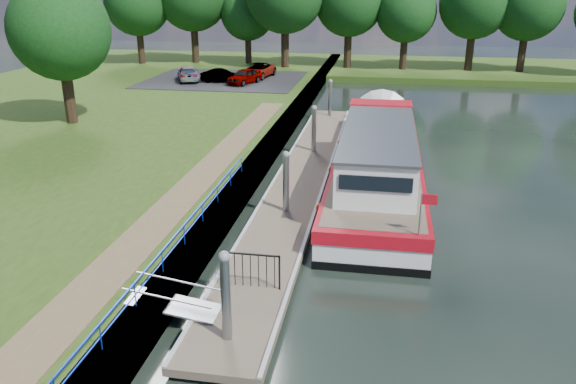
% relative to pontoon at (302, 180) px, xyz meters
% --- Properties ---
extents(ground, '(160.00, 160.00, 0.00)m').
position_rel_pontoon_xyz_m(ground, '(0.00, -13.00, -0.18)').
color(ground, black).
rests_on(ground, ground).
extents(bank_edge, '(1.10, 90.00, 0.78)m').
position_rel_pontoon_xyz_m(bank_edge, '(-2.55, 2.00, 0.20)').
color(bank_edge, '#473D2D').
rests_on(bank_edge, ground).
extents(far_bank, '(60.00, 18.00, 0.60)m').
position_rel_pontoon_xyz_m(far_bank, '(12.00, 39.00, 0.12)').
color(far_bank, '#274012').
rests_on(far_bank, ground).
extents(footpath, '(1.60, 40.00, 0.05)m').
position_rel_pontoon_xyz_m(footpath, '(-4.40, -5.00, 0.62)').
color(footpath, brown).
rests_on(footpath, riverbank).
extents(carpark, '(14.00, 12.00, 0.06)m').
position_rel_pontoon_xyz_m(carpark, '(-11.00, 25.00, 0.62)').
color(carpark, black).
rests_on(carpark, riverbank).
extents(blue_fence, '(0.04, 18.04, 0.72)m').
position_rel_pontoon_xyz_m(blue_fence, '(-2.75, -10.00, 1.13)').
color(blue_fence, '#0C2DBF').
rests_on(blue_fence, riverbank).
extents(pontoon, '(2.50, 30.00, 0.56)m').
position_rel_pontoon_xyz_m(pontoon, '(0.00, 0.00, 0.00)').
color(pontoon, brown).
rests_on(pontoon, ground).
extents(mooring_piles, '(0.30, 27.30, 3.55)m').
position_rel_pontoon_xyz_m(mooring_piles, '(0.00, 0.00, 1.10)').
color(mooring_piles, gray).
rests_on(mooring_piles, ground).
extents(gangway, '(2.58, 1.00, 0.92)m').
position_rel_pontoon_xyz_m(gangway, '(-1.85, -12.50, 0.44)').
color(gangway, '#A5A8AD').
rests_on(gangway, ground).
extents(gate_panel, '(1.85, 0.05, 1.15)m').
position_rel_pontoon_xyz_m(gate_panel, '(-0.00, -10.80, 0.97)').
color(gate_panel, black).
rests_on(gate_panel, ground).
extents(barge, '(4.36, 21.15, 4.78)m').
position_rel_pontoon_xyz_m(barge, '(3.60, 1.79, 0.90)').
color(barge, black).
rests_on(barge, ground).
extents(bank_tree_a, '(6.12, 6.12, 9.72)m').
position_rel_pontoon_xyz_m(bank_tree_a, '(-15.99, 7.08, 6.84)').
color(bank_tree_a, '#332316').
rests_on(bank_tree_a, riverbank).
extents(car_a, '(2.81, 4.19, 1.33)m').
position_rel_pontoon_xyz_m(car_a, '(-8.52, 22.96, 1.31)').
color(car_a, '#999999').
rests_on(car_a, carpark).
extents(car_b, '(3.58, 1.29, 1.18)m').
position_rel_pontoon_xyz_m(car_b, '(-10.75, 23.29, 1.24)').
color(car_b, '#999999').
rests_on(car_b, carpark).
extents(car_c, '(3.37, 4.81, 1.29)m').
position_rel_pontoon_xyz_m(car_c, '(-13.94, 23.54, 1.30)').
color(car_c, '#999999').
rests_on(car_c, carpark).
extents(car_d, '(2.99, 5.08, 1.33)m').
position_rel_pontoon_xyz_m(car_d, '(-8.12, 26.45, 1.31)').
color(car_d, '#999999').
rests_on(car_d, carpark).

